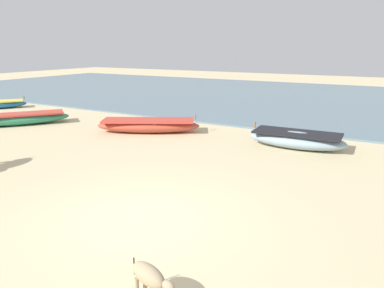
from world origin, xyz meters
The scene contains 6 objects.
ground centered at (0.00, 0.00, 0.00)m, with size 80.00×80.00×0.00m, color beige.
sea_water centered at (0.00, 18.68, 0.04)m, with size 60.00×20.00×0.08m, color slate.
fishing_boat_1 centered at (1.30, 6.71, 0.30)m, with size 3.20×1.24×0.75m.
fishing_boat_2 centered at (-4.33, 6.14, 0.28)m, with size 4.03×2.86×0.72m.
fishing_boat_4 centered at (-9.98, 4.58, 0.27)m, with size 3.21×3.80×0.70m.
calf_near_dun centered at (1.57, -1.85, 0.40)m, with size 0.84×0.41×0.55m.
Camera 1 is at (4.06, -5.11, 3.27)m, focal length 34.00 mm.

